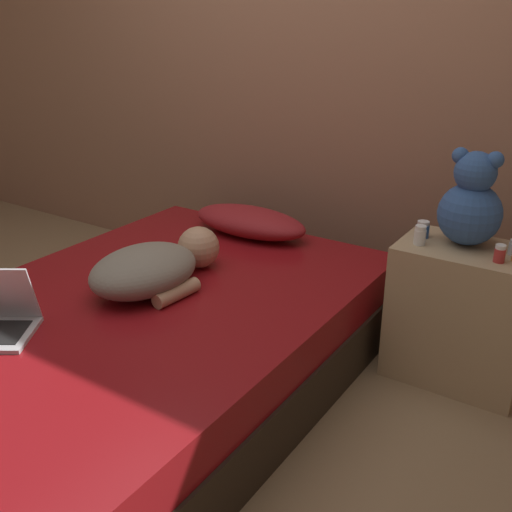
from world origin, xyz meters
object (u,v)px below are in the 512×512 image
person_lying (154,266)px  bottle_blue (423,229)px  teddy_bear (471,204)px  pillow (250,222)px  bottle_red (500,254)px  bottle_white (420,235)px

person_lying → bottle_blue: (0.88, 0.69, 0.13)m
person_lying → teddy_bear: size_ratio=1.72×
pillow → person_lying: size_ratio=0.95×
pillow → bottle_red: bottle_red is taller
teddy_bear → bottle_white: bearing=-144.0°
person_lying → bottle_red: bearing=31.0°
person_lying → bottle_red: (1.21, 0.58, 0.13)m
teddy_bear → bottle_white: teddy_bear is taller
pillow → bottle_blue: (0.90, -0.05, 0.15)m
person_lying → pillow: bearing=96.7°
bottle_white → teddy_bear: bearing=36.0°
person_lying → bottle_white: size_ratio=8.37×
bottle_blue → bottle_white: bottle_white is taller
person_lying → teddy_bear: (1.05, 0.71, 0.26)m
bottle_red → bottle_white: size_ratio=0.87×
person_lying → teddy_bear: teddy_bear is taller
person_lying → bottle_blue: bearing=43.1°
bottle_blue → teddy_bear: bearing=8.3°
pillow → person_lying: bearing=-88.6°
bottle_white → person_lying: bearing=-146.4°
bottle_red → bottle_white: bearing=177.4°
bottle_red → bottle_white: 0.31m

